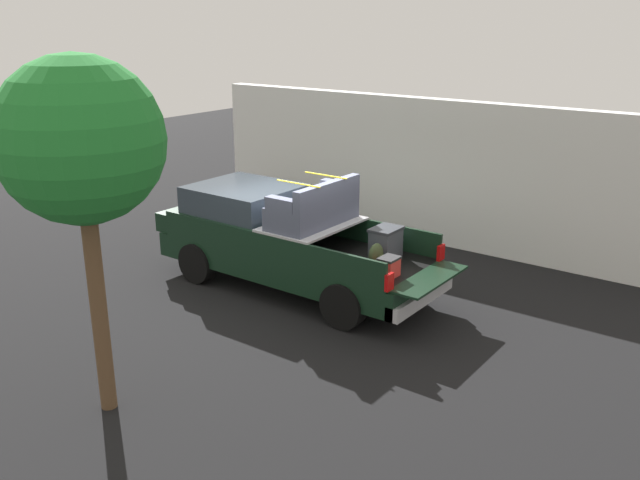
{
  "coord_description": "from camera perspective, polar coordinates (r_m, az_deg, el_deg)",
  "views": [
    {
      "loc": [
        -7.7,
        9.53,
        5.01
      ],
      "look_at": [
        -0.6,
        0.0,
        1.1
      ],
      "focal_mm": 38.2,
      "sensor_mm": 36.0,
      "label": 1
    }
  ],
  "objects": [
    {
      "name": "pickup_truck",
      "position": [
        13.13,
        -3.37,
        0.19
      ],
      "size": [
        6.05,
        2.06,
        2.23
      ],
      "color": "black",
      "rests_on": "ground_plane"
    },
    {
      "name": "tree_background",
      "position": [
        8.64,
        -19.44,
        7.68
      ],
      "size": [
        2.04,
        2.04,
        4.64
      ],
      "color": "brown",
      "rests_on": "ground_plane"
    },
    {
      "name": "trash_can",
      "position": [
        17.44,
        -5.02,
        3.14
      ],
      "size": [
        0.6,
        0.6,
        0.98
      ],
      "color": "#2D2D33",
      "rests_on": "ground_plane"
    },
    {
      "name": "ground_plane",
      "position": [
        13.24,
        -2.09,
        -4.04
      ],
      "size": [
        40.0,
        40.0,
        0.0
      ],
      "primitive_type": "plane",
      "color": "black"
    },
    {
      "name": "building_facade",
      "position": [
        15.84,
        9.17,
        5.71
      ],
      "size": [
        11.93,
        0.36,
        3.29
      ],
      "primitive_type": "cube",
      "color": "white",
      "rests_on": "ground_plane"
    }
  ]
}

